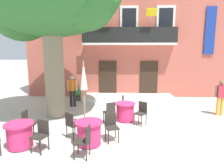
{
  "coord_description": "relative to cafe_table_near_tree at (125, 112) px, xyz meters",
  "views": [
    {
      "loc": [
        -0.9,
        -7.22,
        2.89
      ],
      "look_at": [
        -1.25,
        2.2,
        1.3
      ],
      "focal_mm": 30.93,
      "sensor_mm": 36.0,
      "label": 1
    }
  ],
  "objects": [
    {
      "name": "ground_plane",
      "position": [
        0.63,
        -0.61,
        -0.39
      ],
      "size": [
        120.0,
        120.0,
        0.0
      ],
      "primitive_type": "plane",
      "color": "beige"
    },
    {
      "name": "building_facade",
      "position": [
        0.32,
        6.38,
        3.36
      ],
      "size": [
        13.0,
        5.09,
        7.5
      ],
      "color": "#BC5B4C",
      "rests_on": "ground"
    },
    {
      "name": "entrance_step_platform",
      "position": [
        0.32,
        3.47,
        -0.27
      ],
      "size": [
        5.35,
        1.84,
        0.25
      ],
      "primitive_type": "cube",
      "color": "silver",
      "rests_on": "ground"
    },
    {
      "name": "cafe_table_near_tree",
      "position": [
        0.0,
        0.0,
        0.0
      ],
      "size": [
        0.86,
        0.86,
        0.76
      ],
      "color": "#E52D66",
      "rests_on": "ground"
    },
    {
      "name": "cafe_chair_near_tree_0",
      "position": [
        0.02,
        0.75,
        0.14
      ],
      "size": [
        0.45,
        0.45,
        0.91
      ],
      "color": "#2D2823",
      "rests_on": "ground"
    },
    {
      "name": "cafe_chair_near_tree_1",
      "position": [
        -0.63,
        -0.41,
        0.14
      ],
      "size": [
        0.54,
        0.54,
        0.91
      ],
      "color": "#2D2823",
      "rests_on": "ground"
    },
    {
      "name": "cafe_chair_near_tree_2",
      "position": [
        0.63,
        -0.41,
        0.14
      ],
      "size": [
        0.56,
        0.56,
        0.91
      ],
      "color": "#2D2823",
      "rests_on": "ground"
    },
    {
      "name": "cafe_table_middle",
      "position": [
        -1.19,
        -2.2,
        0.0
      ],
      "size": [
        0.86,
        0.86,
        0.76
      ],
      "color": "#E52D66",
      "rests_on": "ground"
    },
    {
      "name": "cafe_chair_middle_0",
      "position": [
        -1.82,
        -1.79,
        0.14
      ],
      "size": [
        0.56,
        0.56,
        0.91
      ],
      "color": "#2D2823",
      "rests_on": "ground"
    },
    {
      "name": "cafe_chair_middle_1",
      "position": [
        -1.2,
        -2.95,
        0.14
      ],
      "size": [
        0.44,
        0.44,
        0.91
      ],
      "color": "#2D2823",
      "rests_on": "ground"
    },
    {
      "name": "cafe_chair_middle_2",
      "position": [
        -0.51,
        -1.87,
        0.14
      ],
      "size": [
        0.51,
        0.51,
        0.91
      ],
      "color": "#2D2823",
      "rests_on": "ground"
    },
    {
      "name": "cafe_table_front",
      "position": [
        -3.27,
        -2.43,
        0.0
      ],
      "size": [
        0.86,
        0.86,
        0.76
      ],
      "color": "#E52D66",
      "rests_on": "ground"
    },
    {
      "name": "cafe_chair_front_0",
      "position": [
        -2.53,
        -2.6,
        0.14
      ],
      "size": [
        0.51,
        0.51,
        0.91
      ],
      "color": "#2D2823",
      "rests_on": "ground"
    },
    {
      "name": "cafe_chair_front_1",
      "position": [
        -3.35,
        -1.69,
        0.14
      ],
      "size": [
        0.4,
        0.4,
        0.91
      ],
      "color": "#2D2823",
      "rests_on": "ground"
    },
    {
      "name": "cafe_umbrella",
      "position": [
        -1.61,
        -0.63,
        1.27
      ],
      "size": [
        0.44,
        0.44,
        2.55
      ],
      "color": "#997A56",
      "rests_on": "ground"
    },
    {
      "name": "ground_planter_left",
      "position": [
        -2.7,
        3.28,
        0.02
      ],
      "size": [
        0.39,
        0.39,
        0.75
      ],
      "color": "#47423D",
      "rests_on": "ground"
    },
    {
      "name": "pedestrian_near_entrance",
      "position": [
        4.33,
        0.84,
        0.52
      ],
      "size": [
        0.53,
        0.23,
        1.63
      ],
      "color": "gold",
      "rests_on": "ground"
    },
    {
      "name": "pedestrian_mid_plaza",
      "position": [
        -2.71,
        2.02,
        0.54
      ],
      "size": [
        0.53,
        0.4,
        1.66
      ],
      "color": "#232328",
      "rests_on": "ground"
    }
  ]
}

